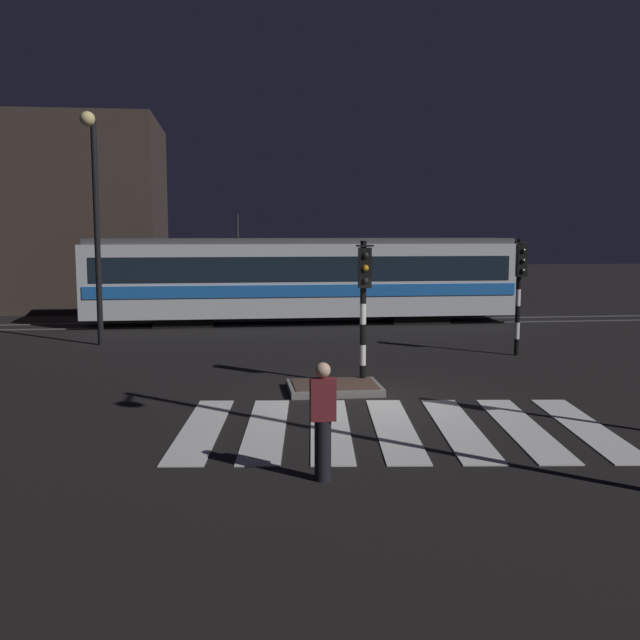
{
  "coord_description": "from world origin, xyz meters",
  "views": [
    {
      "loc": [
        -2.91,
        -14.79,
        3.55
      ],
      "look_at": [
        -0.75,
        2.85,
        1.4
      ],
      "focal_mm": 41.65,
      "sensor_mm": 36.0,
      "label": 1
    }
  ],
  "objects_px": {
    "traffic_light_corner_far_right": "(520,279)",
    "street_lamp_trackside_left": "(94,201)",
    "tram": "(302,278)",
    "pedestrian_waiting_at_kerb": "(323,420)",
    "traffic_light_median_centre": "(364,291)"
  },
  "relations": [
    {
      "from": "traffic_light_corner_far_right",
      "to": "traffic_light_median_centre",
      "type": "bearing_deg",
      "value": -145.13
    },
    {
      "from": "traffic_light_median_centre",
      "to": "pedestrian_waiting_at_kerb",
      "type": "bearing_deg",
      "value": -105.4
    },
    {
      "from": "tram",
      "to": "pedestrian_waiting_at_kerb",
      "type": "height_order",
      "value": "tram"
    },
    {
      "from": "street_lamp_trackside_left",
      "to": "traffic_light_median_centre",
      "type": "bearing_deg",
      "value": -44.15
    },
    {
      "from": "traffic_light_median_centre",
      "to": "street_lamp_trackside_left",
      "type": "bearing_deg",
      "value": 135.85
    },
    {
      "from": "tram",
      "to": "pedestrian_waiting_at_kerb",
      "type": "distance_m",
      "value": 18.06
    },
    {
      "from": "street_lamp_trackside_left",
      "to": "tram",
      "type": "relative_size",
      "value": 0.43
    },
    {
      "from": "traffic_light_median_centre",
      "to": "pedestrian_waiting_at_kerb",
      "type": "height_order",
      "value": "traffic_light_median_centre"
    },
    {
      "from": "traffic_light_corner_far_right",
      "to": "street_lamp_trackside_left",
      "type": "bearing_deg",
      "value": 164.98
    },
    {
      "from": "traffic_light_median_centre",
      "to": "street_lamp_trackside_left",
      "type": "distance_m",
      "value": 10.04
    },
    {
      "from": "street_lamp_trackside_left",
      "to": "traffic_light_corner_far_right",
      "type": "bearing_deg",
      "value": -15.02
    },
    {
      "from": "traffic_light_corner_far_right",
      "to": "tram",
      "type": "relative_size",
      "value": 0.2
    },
    {
      "from": "street_lamp_trackside_left",
      "to": "tram",
      "type": "distance_m",
      "value": 8.78
    },
    {
      "from": "tram",
      "to": "pedestrian_waiting_at_kerb",
      "type": "relative_size",
      "value": 9.59
    },
    {
      "from": "traffic_light_median_centre",
      "to": "street_lamp_trackside_left",
      "type": "height_order",
      "value": "street_lamp_trackside_left"
    }
  ]
}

